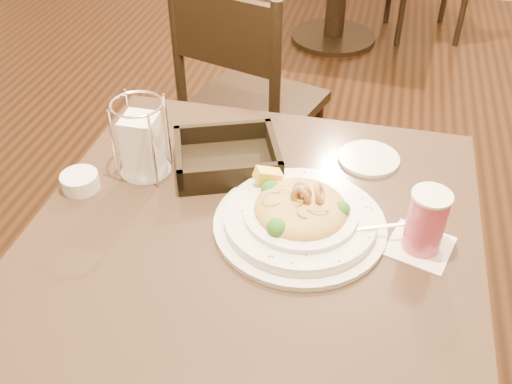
% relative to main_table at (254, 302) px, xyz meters
% --- Properties ---
extents(main_table, '(0.90, 0.90, 0.72)m').
position_rel_main_table_xyz_m(main_table, '(0.00, 0.00, 0.00)').
color(main_table, black).
rests_on(main_table, ground).
extents(dining_chair_near, '(0.52, 0.52, 0.93)m').
position_rel_main_table_xyz_m(dining_chair_near, '(-0.23, 0.87, 0.00)').
color(dining_chair_near, black).
rests_on(dining_chair_near, ground).
extents(pasta_bowl, '(0.39, 0.35, 0.11)m').
position_rel_main_table_xyz_m(pasta_bowl, '(0.09, 0.03, 0.26)').
color(pasta_bowl, white).
rests_on(pasta_bowl, main_table).
extents(drink_glass, '(0.14, 0.14, 0.13)m').
position_rel_main_table_xyz_m(drink_glass, '(0.33, 0.02, 0.29)').
color(drink_glass, white).
rests_on(drink_glass, main_table).
extents(bread_basket, '(0.28, 0.26, 0.06)m').
position_rel_main_table_xyz_m(bread_basket, '(-0.11, 0.19, 0.25)').
color(bread_basket, black).
rests_on(bread_basket, main_table).
extents(napkin_caddy, '(0.11, 0.11, 0.18)m').
position_rel_main_table_xyz_m(napkin_caddy, '(-0.28, 0.13, 0.31)').
color(napkin_caddy, silver).
rests_on(napkin_caddy, main_table).
extents(side_plate, '(0.17, 0.17, 0.01)m').
position_rel_main_table_xyz_m(side_plate, '(0.21, 0.29, 0.23)').
color(side_plate, white).
rests_on(side_plate, main_table).
extents(butter_ramekin, '(0.10, 0.10, 0.04)m').
position_rel_main_table_xyz_m(butter_ramekin, '(-0.40, 0.04, 0.25)').
color(butter_ramekin, white).
rests_on(butter_ramekin, main_table).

